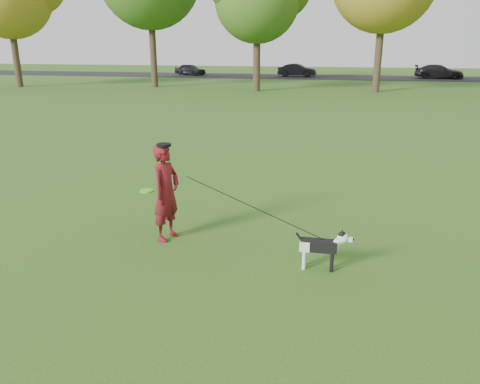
% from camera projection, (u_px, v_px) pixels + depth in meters
% --- Properties ---
extents(ground, '(120.00, 120.00, 0.00)m').
position_uv_depth(ground, '(235.00, 246.00, 7.71)').
color(ground, '#285116').
rests_on(ground, ground).
extents(road, '(120.00, 7.00, 0.02)m').
position_uv_depth(road, '(323.00, 77.00, 45.02)').
color(road, black).
rests_on(road, ground).
extents(man, '(0.54, 0.68, 1.64)m').
position_uv_depth(man, '(166.00, 193.00, 7.77)').
color(man, '#5B110D').
rests_on(man, ground).
extents(dog, '(0.84, 0.17, 0.64)m').
position_uv_depth(dog, '(323.00, 245.00, 6.80)').
color(dog, black).
rests_on(dog, ground).
extents(car_left, '(3.50, 2.26, 1.11)m').
position_uv_depth(car_left, '(190.00, 69.00, 47.39)').
color(car_left, black).
rests_on(car_left, road).
extents(car_mid, '(3.75, 1.56, 1.21)m').
position_uv_depth(car_mid, '(297.00, 70.00, 45.30)').
color(car_mid, black).
rests_on(car_mid, road).
extents(car_right, '(4.43, 2.18, 1.24)m').
position_uv_depth(car_right, '(439.00, 72.00, 42.81)').
color(car_right, black).
rests_on(car_right, road).
extents(man_held_items, '(3.19, 0.76, 1.22)m').
position_uv_depth(man_held_items, '(255.00, 208.00, 7.16)').
color(man_held_items, '#42E61D').
rests_on(man_held_items, ground).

